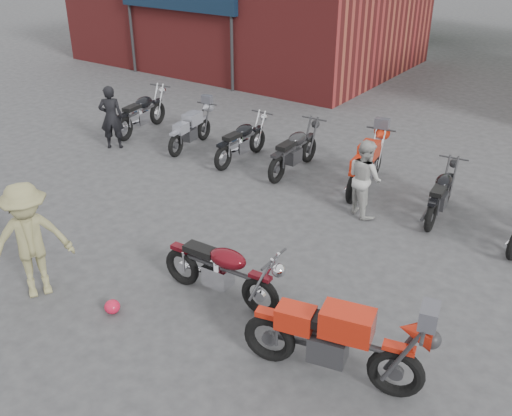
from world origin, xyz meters
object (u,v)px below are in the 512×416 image
Objects in this scene: row_bike_5 at (441,192)px; helmet at (112,307)px; row_bike_4 at (366,163)px; row_bike_3 at (295,148)px; row_bike_0 at (142,111)px; vintage_motorcycle at (221,267)px; person_tan at (30,241)px; row_bike_1 at (191,128)px; person_light at (365,178)px; row_bike_2 at (242,139)px; sportbike at (335,337)px; person_dark at (111,117)px.

helmet is at bearing 147.65° from row_bike_5.
row_bike_4 reaches higher than helmet.
row_bike_3 is (-0.58, 5.99, 0.47)m from helmet.
row_bike_0 is at bearing 88.89° from row_bike_3.
row_bike_0 is at bearing 83.54° from row_bike_4.
vintage_motorcycle reaches higher than row_bike_3.
person_tan is at bearing 139.55° from row_bike_5.
vintage_motorcycle is 1.10× the size of row_bike_1.
person_light reaches higher than row_bike_2.
row_bike_0 reaches higher than row_bike_2.
person_tan is 1.03× the size of row_bike_5.
row_bike_0 reaches higher than row_bike_5.
row_bike_0 reaches higher than vintage_motorcycle.
row_bike_1 is (-5.09, 0.81, -0.24)m from person_light.
person_tan is 6.18m from row_bike_2.
row_bike_4 is at bearing 79.38° from helmet.
row_bike_4 is (1.14, 6.07, 0.49)m from helmet.
helmet is at bearing -176.07° from row_bike_3.
person_light is (1.60, 4.99, 0.65)m from helmet.
vintage_motorcycle is 1.01× the size of row_bike_3.
sportbike is at bearing -48.99° from person_tan.
person_tan reaches higher than row_bike_5.
person_dark reaches higher than vintage_motorcycle.
row_bike_2 is 1.37m from row_bike_3.
person_light is at bearing -103.71° from row_bike_2.
row_bike_2 is (1.55, 0.04, 0.03)m from row_bike_1.
person_tan is at bearing 91.93° from person_light.
row_bike_4 is at bearing -97.82° from row_bike_0.
sportbike is 4.62m from person_light.
row_bike_0 is (-4.04, 6.24, -0.33)m from person_tan.
helmet is 5.28m from person_light.
row_bike_0 is (-6.94, 0.96, -0.17)m from person_light.
helmet is (-1.11, -1.20, -0.47)m from vintage_motorcycle.
row_bike_0 is 1.08× the size of row_bike_2.
row_bike_5 is at bearing -95.65° from row_bike_3.
person_light is 1.19m from row_bike_4.
sportbike reaches higher than row_bike_3.
row_bike_0 reaches higher than row_bike_3.
sportbike is at bearing -135.76° from row_bike_1.
person_light is 2.41m from row_bike_3.
person_dark is at bearing 110.05° from row_bike_2.
row_bike_0 is at bearing 136.04° from sportbike.
vintage_motorcycle is 7.11m from person_dark.
row_bike_3 is at bearing 95.52° from helmet.
vintage_motorcycle reaches higher than row_bike_2.
row_bike_1 is (-2.19, 6.09, -0.40)m from person_tan.
person_dark is at bearing 141.91° from sportbike.
row_bike_0 is at bearing 131.93° from helmet.
person_tan is 6.34m from row_bike_3.
sportbike reaches higher than row_bike_1.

